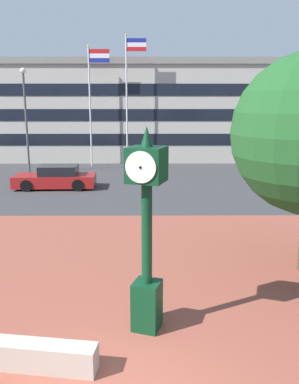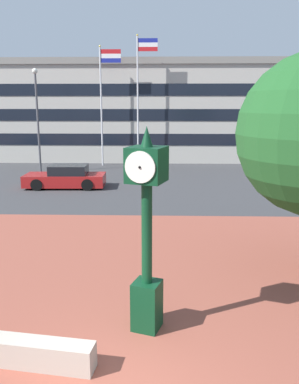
% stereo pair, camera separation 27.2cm
% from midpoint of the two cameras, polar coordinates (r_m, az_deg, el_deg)
% --- Properties ---
extents(plaza_brick_paving, '(44.00, 15.03, 0.01)m').
position_cam_midpoint_polar(plaza_brick_paving, '(9.84, -5.51, -15.49)').
color(plaza_brick_paving, brown).
rests_on(plaza_brick_paving, ground).
extents(planter_wall, '(3.22, 0.86, 0.50)m').
position_cam_midpoint_polar(planter_wall, '(8.12, -20.41, -20.87)').
color(planter_wall, '#ADA393').
rests_on(planter_wall, ground).
extents(street_clock, '(0.86, 0.89, 4.21)m').
position_cam_midpoint_polar(street_clock, '(7.95, -1.37, -5.62)').
color(street_clock, '#0C381E').
rests_on(street_clock, ground).
extents(car_street_far, '(4.49, 1.98, 1.28)m').
position_cam_midpoint_polar(car_street_far, '(22.79, -13.60, 1.95)').
color(car_street_far, maroon).
rests_on(car_street_far, ground).
extents(flagpole_primary, '(1.58, 0.14, 8.75)m').
position_cam_midpoint_polar(flagpole_primary, '(30.40, -8.52, 13.38)').
color(flagpole_primary, silver).
rests_on(flagpole_primary, ground).
extents(flagpole_secondary, '(1.53, 0.14, 9.49)m').
position_cam_midpoint_polar(flagpole_secondary, '(30.15, -3.30, 14.16)').
color(flagpole_secondary, silver).
rests_on(flagpole_secondary, ground).
extents(civic_building, '(29.17, 15.77, 8.06)m').
position_cam_midpoint_polar(civic_building, '(39.06, -5.03, 11.63)').
color(civic_building, '#B2ADA3').
rests_on(civic_building, ground).
extents(street_lamp_post, '(0.36, 0.36, 6.88)m').
position_cam_midpoint_polar(street_lamp_post, '(27.86, -17.64, 11.07)').
color(street_lamp_post, '#4C4C51').
rests_on(street_lamp_post, ground).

